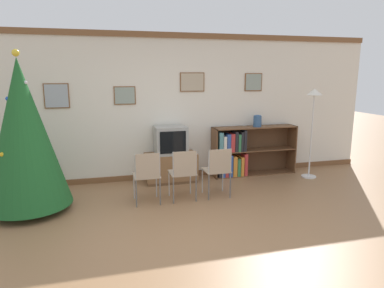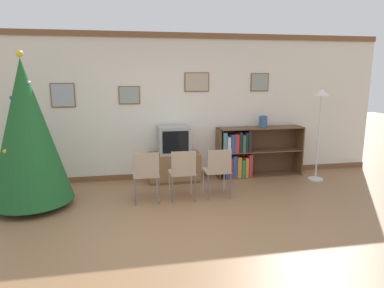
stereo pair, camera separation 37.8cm
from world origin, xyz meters
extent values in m
plane|color=#936B47|center=(0.00, 0.00, 0.00)|extent=(24.00, 24.00, 0.00)
cube|color=silver|center=(0.00, 2.62, 1.35)|extent=(8.58, 0.08, 2.70)
cube|color=brown|center=(0.00, 2.57, 2.65)|extent=(8.58, 0.03, 0.10)
cube|color=brown|center=(0.00, 2.57, 0.05)|extent=(8.58, 0.03, 0.10)
cube|color=brown|center=(-1.76, 2.57, 1.60)|extent=(0.41, 0.02, 0.43)
cube|color=#9EA8B2|center=(-1.76, 2.56, 1.60)|extent=(0.37, 0.01, 0.39)
cube|color=brown|center=(-0.62, 2.57, 1.59)|extent=(0.38, 0.02, 0.33)
cube|color=gray|center=(-0.62, 2.56, 1.59)|extent=(0.35, 0.01, 0.29)
cube|color=brown|center=(0.63, 2.57, 1.82)|extent=(0.47, 0.02, 0.35)
cube|color=tan|center=(0.63, 2.56, 1.82)|extent=(0.43, 0.01, 0.32)
cube|color=brown|center=(1.87, 2.57, 1.81)|extent=(0.36, 0.02, 0.35)
cube|color=gray|center=(1.87, 2.56, 1.81)|extent=(0.32, 0.01, 0.31)
cylinder|color=maroon|center=(-2.10, 1.48, 0.05)|extent=(0.36, 0.36, 0.10)
cone|color=#1E5B28|center=(-2.10, 1.48, 1.15)|extent=(1.18, 1.18, 2.10)
sphere|color=yellow|center=(-2.10, 1.48, 2.25)|extent=(0.10, 0.10, 0.10)
sphere|color=silver|center=(-2.01, 1.45, 1.85)|extent=(0.05, 0.05, 0.05)
sphere|color=#1E4CB2|center=(-1.69, 1.74, 0.42)|extent=(0.06, 0.06, 0.06)
sphere|color=gold|center=(-2.33, 1.21, 0.92)|extent=(0.06, 0.06, 0.06)
sphere|color=red|center=(-2.50, 1.47, 0.75)|extent=(0.05, 0.05, 0.05)
sphere|color=#1E4CB2|center=(-2.25, 1.44, 1.64)|extent=(0.06, 0.06, 0.06)
cube|color=brown|center=(0.16, 2.32, 0.03)|extent=(0.90, 0.44, 0.05)
cube|color=olive|center=(0.16, 2.32, 0.29)|extent=(0.94, 0.46, 0.48)
cube|color=#9E9E99|center=(0.16, 2.32, 0.79)|extent=(0.57, 0.44, 0.51)
cube|color=black|center=(0.16, 2.10, 0.79)|extent=(0.47, 0.01, 0.39)
cube|color=tan|center=(-0.41, 1.40, 0.43)|extent=(0.40, 0.40, 0.02)
cube|color=tan|center=(-0.41, 1.20, 0.63)|extent=(0.35, 0.02, 0.38)
cylinder|color=#B2B2B2|center=(-0.59, 1.58, 0.21)|extent=(0.02, 0.02, 0.42)
cylinder|color=#B2B2B2|center=(-0.23, 1.58, 0.21)|extent=(0.02, 0.02, 0.42)
cylinder|color=#B2B2B2|center=(-0.59, 1.22, 0.21)|extent=(0.02, 0.02, 0.42)
cylinder|color=#B2B2B2|center=(-0.23, 1.22, 0.21)|extent=(0.02, 0.02, 0.42)
cylinder|color=#B2B2B2|center=(-0.59, 1.22, 0.41)|extent=(0.02, 0.02, 0.82)
cylinder|color=#B2B2B2|center=(-0.23, 1.22, 0.41)|extent=(0.02, 0.02, 0.82)
cube|color=tan|center=(0.16, 1.40, 0.43)|extent=(0.40, 0.40, 0.02)
cube|color=tan|center=(0.16, 1.20, 0.63)|extent=(0.35, 0.02, 0.38)
cylinder|color=#B2B2B2|center=(-0.02, 1.58, 0.21)|extent=(0.02, 0.02, 0.42)
cylinder|color=#B2B2B2|center=(0.34, 1.58, 0.21)|extent=(0.02, 0.02, 0.42)
cylinder|color=#B2B2B2|center=(-0.02, 1.22, 0.21)|extent=(0.02, 0.02, 0.42)
cylinder|color=#B2B2B2|center=(0.34, 1.22, 0.21)|extent=(0.02, 0.02, 0.42)
cylinder|color=#B2B2B2|center=(-0.02, 1.22, 0.41)|extent=(0.02, 0.02, 0.82)
cylinder|color=#B2B2B2|center=(0.34, 1.22, 0.41)|extent=(0.02, 0.02, 0.82)
cube|color=tan|center=(0.72, 1.40, 0.43)|extent=(0.40, 0.40, 0.02)
cube|color=tan|center=(0.72, 1.20, 0.63)|extent=(0.35, 0.02, 0.38)
cylinder|color=#B2B2B2|center=(0.54, 1.58, 0.21)|extent=(0.02, 0.02, 0.42)
cylinder|color=#B2B2B2|center=(0.90, 1.58, 0.21)|extent=(0.02, 0.02, 0.42)
cylinder|color=#B2B2B2|center=(0.54, 1.22, 0.21)|extent=(0.02, 0.02, 0.42)
cylinder|color=#B2B2B2|center=(0.90, 1.22, 0.21)|extent=(0.02, 0.02, 0.42)
cylinder|color=#B2B2B2|center=(0.54, 1.22, 0.41)|extent=(0.02, 0.02, 0.82)
cylinder|color=#B2B2B2|center=(0.90, 1.22, 0.41)|extent=(0.02, 0.02, 0.82)
cube|color=brown|center=(1.02, 2.38, 0.48)|extent=(0.02, 0.36, 0.96)
cube|color=brown|center=(2.68, 2.38, 0.48)|extent=(0.02, 0.36, 0.96)
cube|color=brown|center=(1.85, 2.38, 0.95)|extent=(1.68, 0.36, 0.02)
cube|color=brown|center=(1.85, 2.38, 0.01)|extent=(1.68, 0.36, 0.02)
cube|color=brown|center=(1.85, 2.38, 0.50)|extent=(1.64, 0.36, 0.02)
cube|color=brown|center=(1.85, 2.56, 0.48)|extent=(1.68, 0.01, 0.96)
cube|color=#232328|center=(1.09, 2.33, 0.23)|extent=(0.04, 0.23, 0.42)
cube|color=#2D4C93|center=(1.16, 2.36, 0.22)|extent=(0.07, 0.29, 0.41)
cube|color=#B73333|center=(1.23, 2.33, 0.21)|extent=(0.06, 0.24, 0.38)
cube|color=#2D4C93|center=(1.31, 2.34, 0.23)|extent=(0.08, 0.26, 0.42)
cube|color=orange|center=(1.40, 2.35, 0.21)|extent=(0.08, 0.29, 0.39)
cube|color=#337547|center=(1.48, 2.34, 0.19)|extent=(0.06, 0.26, 0.34)
cube|color=orange|center=(1.55, 2.35, 0.20)|extent=(0.06, 0.27, 0.37)
cube|color=#B73333|center=(1.62, 2.32, 0.23)|extent=(0.06, 0.23, 0.43)
cube|color=teal|center=(1.11, 2.32, 0.70)|extent=(0.08, 0.22, 0.38)
cube|color=silver|center=(1.18, 2.33, 0.66)|extent=(0.06, 0.23, 0.31)
cube|color=#2D4C93|center=(1.26, 2.34, 0.68)|extent=(0.07, 0.26, 0.34)
cube|color=#B73333|center=(1.34, 2.34, 0.68)|extent=(0.08, 0.27, 0.35)
cube|color=#232328|center=(1.41, 2.35, 0.70)|extent=(0.06, 0.28, 0.39)
cube|color=#337547|center=(1.47, 2.33, 0.67)|extent=(0.05, 0.23, 0.33)
cube|color=#232328|center=(1.53, 2.33, 0.69)|extent=(0.04, 0.25, 0.38)
cube|color=#232328|center=(1.59, 2.31, 0.71)|extent=(0.05, 0.21, 0.41)
cylinder|color=#335684|center=(1.89, 2.37, 1.06)|extent=(0.16, 0.16, 0.21)
torus|color=#335684|center=(1.89, 2.37, 1.17)|extent=(0.14, 0.14, 0.03)
cylinder|color=silver|center=(2.80, 1.91, 0.01)|extent=(0.28, 0.28, 0.03)
cylinder|color=silver|center=(2.80, 1.91, 0.80)|extent=(0.03, 0.03, 1.56)
cone|color=white|center=(2.80, 1.91, 1.64)|extent=(0.28, 0.28, 0.12)
camera|label=1|loc=(-1.02, -3.69, 1.97)|focal=32.00mm
camera|label=2|loc=(-0.65, -3.77, 1.97)|focal=32.00mm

